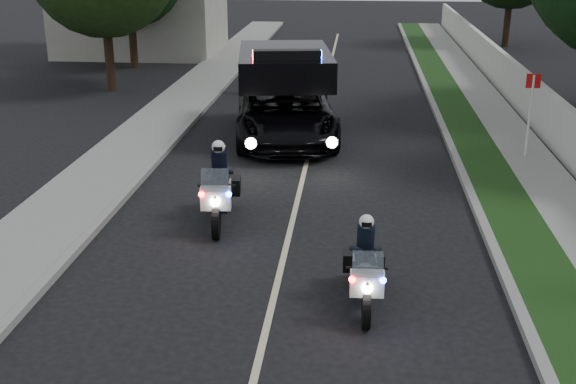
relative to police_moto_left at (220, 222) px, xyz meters
name	(u,v)px	position (x,y,z in m)	size (l,w,h in m)	color
ground	(277,282)	(1.56, -2.77, 0.00)	(120.00, 120.00, 0.00)	black
curb_right	(447,138)	(5.66, 7.23, 0.07)	(0.20, 60.00, 0.15)	gray
grass_verge	(470,139)	(6.36, 7.23, 0.08)	(1.20, 60.00, 0.16)	#193814
sidewalk_right	(514,140)	(7.66, 7.23, 0.08)	(1.40, 60.00, 0.16)	gray
property_wall	(551,119)	(8.66, 7.23, 0.75)	(0.22, 60.00, 1.50)	beige
curb_left	(183,131)	(-2.54, 7.23, 0.07)	(0.20, 60.00, 0.15)	gray
sidewalk_left	(149,130)	(-3.64, 7.23, 0.08)	(2.00, 60.00, 0.16)	gray
lane_marking	(313,137)	(1.56, 7.23, 0.00)	(0.12, 50.00, 0.01)	#BFB78C
police_moto_left	(220,222)	(0.00, 0.00, 0.00)	(0.75, 2.13, 1.81)	silver
police_moto_right	(364,304)	(3.11, -3.42, 0.00)	(0.65, 1.85, 1.58)	silver
police_suv	(285,138)	(0.73, 7.04, 0.00)	(2.93, 6.34, 3.08)	black
bicycle	(251,94)	(-1.28, 13.44, 0.00)	(0.55, 1.58, 0.83)	black
cyclist	(251,94)	(-1.28, 13.44, 0.00)	(0.57, 0.38, 1.59)	black
sign_post	(524,161)	(7.56, 5.25, 0.00)	(0.39, 0.39, 2.51)	red
tree_right_e	(505,47)	(11.09, 27.57, 0.00)	(5.70, 5.70, 9.50)	#163510
tree_left_near	(112,91)	(-6.94, 13.54, 0.00)	(5.85, 5.85, 9.75)	#213F15
tree_left_far	(135,67)	(-7.63, 18.91, 0.00)	(5.19, 5.19, 8.65)	black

